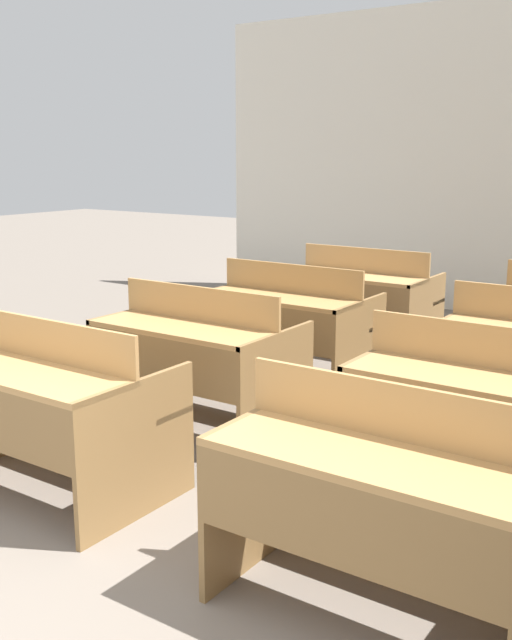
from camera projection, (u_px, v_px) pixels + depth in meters
bench_front_left at (47, 403)px, 3.69m from camera, size 1.17×0.77×0.88m
bench_front_right at (384, 495)px, 2.70m from camera, size 1.17×0.77×0.88m
bench_second_left at (196, 354)px, 4.59m from camera, size 1.17×0.77×0.88m
bench_second_right at (478, 410)px, 3.60m from camera, size 1.17×0.77×0.88m
bench_third_left at (288, 320)px, 5.50m from camera, size 1.17×0.77×0.88m
bench_back_left at (362, 296)px, 6.42m from camera, size 1.17×0.77×0.88m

